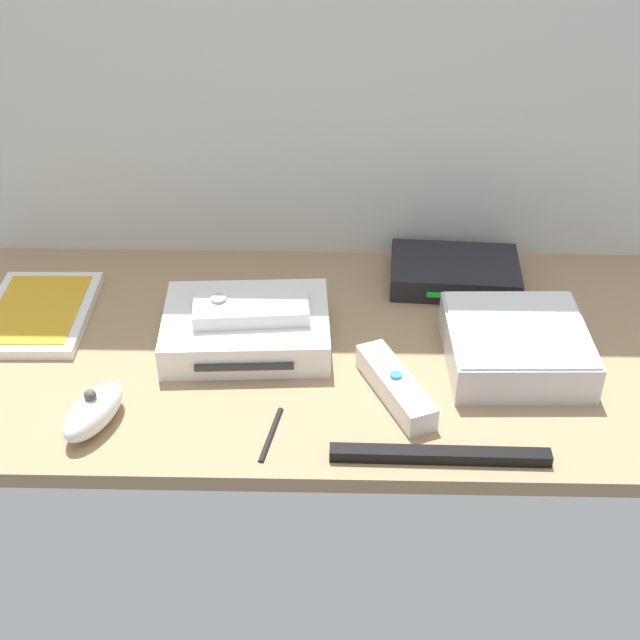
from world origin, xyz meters
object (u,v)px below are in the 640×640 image
(stylus_pen, at_px, (271,433))
(mini_computer, at_px, (516,345))
(game_console, at_px, (246,328))
(network_router, at_px, (454,272))
(game_case, at_px, (38,313))
(remote_wand, at_px, (395,386))
(sensor_bar, at_px, (440,455))
(remote_classic_pad, at_px, (251,305))
(remote_nunchuk, at_px, (93,411))

(stylus_pen, bearing_deg, mini_computer, 25.80)
(game_console, relative_size, network_router, 1.17)
(mini_computer, xyz_separation_m, network_router, (-0.06, 0.19, -0.01))
(game_case, distance_m, stylus_pen, 0.40)
(mini_computer, bearing_deg, network_router, 106.67)
(mini_computer, distance_m, remote_wand, 0.17)
(game_case, relative_size, stylus_pen, 2.14)
(sensor_bar, xyz_separation_m, stylus_pen, (-0.19, 0.04, -0.00))
(remote_classic_pad, bearing_deg, sensor_bar, -49.79)
(network_router, distance_m, sensor_bar, 0.37)
(stylus_pen, bearing_deg, sensor_bar, -10.80)
(game_console, distance_m, remote_wand, 0.21)
(game_console, height_order, sensor_bar, game_console)
(remote_wand, bearing_deg, remote_classic_pad, 124.82)
(mini_computer, bearing_deg, sensor_bar, -121.37)
(mini_computer, bearing_deg, remote_nunchuk, -165.36)
(mini_computer, xyz_separation_m, sensor_bar, (-0.11, -0.18, -0.02))
(remote_classic_pad, bearing_deg, remote_nunchuk, -139.74)
(remote_nunchuk, distance_m, sensor_bar, 0.39)
(game_console, height_order, stylus_pen, game_console)
(network_router, bearing_deg, remote_classic_pad, -148.22)
(mini_computer, distance_m, stylus_pen, 0.33)
(network_router, bearing_deg, remote_wand, -106.87)
(game_console, xyz_separation_m, mini_computer, (0.34, -0.04, 0.00))
(game_console, bearing_deg, mini_computer, -9.35)
(game_case, height_order, stylus_pen, game_case)
(game_case, distance_m, network_router, 0.58)
(mini_computer, bearing_deg, remote_classic_pad, 173.20)
(game_console, distance_m, sensor_bar, 0.31)
(game_console, distance_m, remote_nunchuk, 0.23)
(game_case, xyz_separation_m, network_router, (0.57, 0.10, 0.01))
(game_console, bearing_deg, remote_nunchuk, -136.96)
(game_console, height_order, remote_wand, game_console)
(remote_wand, bearing_deg, mini_computer, 1.27)
(game_console, xyz_separation_m, stylus_pen, (0.04, -0.18, -0.02))
(game_case, bearing_deg, game_console, -10.82)
(remote_wand, bearing_deg, remote_nunchuk, 166.17)
(network_router, distance_m, remote_wand, 0.27)
(mini_computer, distance_m, sensor_bar, 0.21)
(remote_wand, bearing_deg, stylus_pen, -176.77)
(game_console, bearing_deg, game_case, 167.06)
(remote_wand, height_order, remote_classic_pad, remote_classic_pad)
(mini_computer, height_order, remote_wand, mini_computer)
(game_console, bearing_deg, remote_wand, -33.13)
(network_router, height_order, sensor_bar, network_router)
(network_router, height_order, remote_classic_pad, remote_classic_pad)
(sensor_bar, bearing_deg, stylus_pen, 169.99)
(mini_computer, height_order, remote_nunchuk, mini_computer)
(game_case, distance_m, remote_classic_pad, 0.30)
(remote_wand, bearing_deg, game_console, 126.54)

